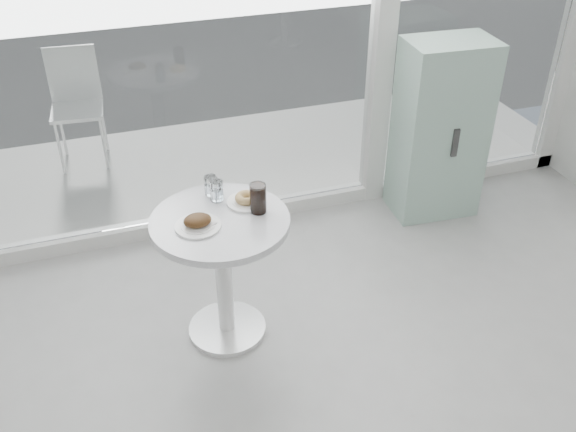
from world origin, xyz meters
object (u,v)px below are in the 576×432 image
object	(u,v)px
plate_donut	(247,200)
mint_cabinet	(440,130)
patio_chair	(76,99)
water_tumbler_b	(211,187)
plate_fritter	(198,222)
main_table	(222,253)
water_tumbler_a	(217,191)
cola_glass	(258,199)

from	to	relation	value
plate_donut	mint_cabinet	bearing A→B (deg)	23.79
patio_chair	water_tumbler_b	world-z (taller)	patio_chair
patio_chair	plate_fritter	xyz separation A→B (m)	(0.50, -2.35, 0.23)
main_table	water_tumbler_a	size ratio (longest dim) A/B	6.67
plate_fritter	cola_glass	world-z (taller)	cola_glass
plate_fritter	water_tumbler_a	xyz separation A→B (m)	(0.15, 0.22, 0.02)
main_table	plate_donut	size ratio (longest dim) A/B	3.63
plate_fritter	cola_glass	size ratio (longest dim) A/B	1.44
mint_cabinet	patio_chair	xyz separation A→B (m)	(-2.36, 1.52, -0.07)
water_tumbler_a	water_tumbler_b	xyz separation A→B (m)	(-0.02, 0.06, -0.00)
plate_fritter	main_table	bearing A→B (deg)	16.98
mint_cabinet	plate_donut	world-z (taller)	mint_cabinet
mint_cabinet	plate_donut	size ratio (longest dim) A/B	5.95
patio_chair	plate_fritter	size ratio (longest dim) A/B	3.90
plate_fritter	plate_donut	xyz separation A→B (m)	(0.29, 0.14, -0.01)
plate_donut	cola_glass	distance (m)	0.12
main_table	mint_cabinet	distance (m)	1.92
water_tumbler_b	cola_glass	bearing A→B (deg)	-51.63
mint_cabinet	water_tumbler_b	world-z (taller)	mint_cabinet
plate_donut	main_table	bearing A→B (deg)	-148.96
water_tumbler_a	main_table	bearing A→B (deg)	-99.64
water_tumbler_b	water_tumbler_a	bearing A→B (deg)	-74.34
plate_fritter	water_tumbler_b	world-z (taller)	water_tumbler_b
cola_glass	plate_fritter	bearing A→B (deg)	-173.19
water_tumbler_a	patio_chair	bearing A→B (deg)	106.82
plate_donut	water_tumbler_a	xyz separation A→B (m)	(-0.14, 0.08, 0.03)
water_tumbler_a	plate_fritter	bearing A→B (deg)	-123.79
mint_cabinet	water_tumbler_a	size ratio (longest dim) A/B	10.95
main_table	patio_chair	distance (m)	2.40
main_table	cola_glass	world-z (taller)	cola_glass
patio_chair	water_tumbler_b	size ratio (longest dim) A/B	8.21
patio_chair	water_tumbler_a	world-z (taller)	patio_chair
patio_chair	mint_cabinet	bearing A→B (deg)	-27.63
water_tumbler_a	cola_glass	size ratio (longest dim) A/B	0.71
main_table	cola_glass	bearing A→B (deg)	0.89
patio_chair	water_tumbler_b	distance (m)	2.18
main_table	patio_chair	world-z (taller)	patio_chair
water_tumbler_b	mint_cabinet	bearing A→B (deg)	17.60
patio_chair	plate_donut	distance (m)	2.36
patio_chair	plate_donut	world-z (taller)	patio_chair
patio_chair	water_tumbler_a	xyz separation A→B (m)	(0.64, -2.13, 0.26)
main_table	plate_fritter	xyz separation A→B (m)	(-0.12, -0.04, 0.25)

